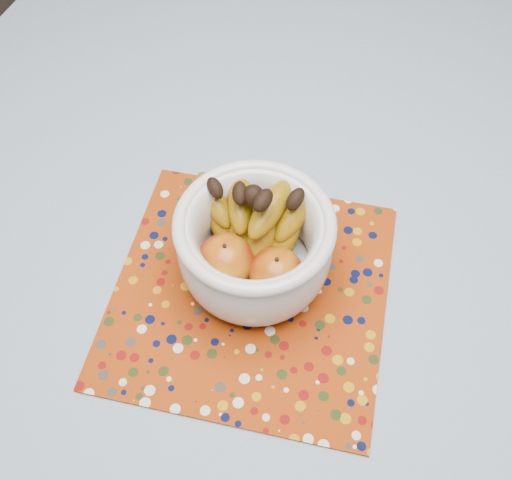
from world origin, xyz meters
TOP-DOWN VIEW (x-y plane):
  - table at (0.00, 0.00)m, footprint 1.20×1.20m
  - tablecloth at (0.00, 0.00)m, footprint 1.32×1.32m
  - placemat at (-0.03, -0.11)m, footprint 0.39×0.39m
  - fruit_bowl at (-0.04, -0.07)m, footprint 0.22×0.20m

SIDE VIEW (x-z plane):
  - table at x=0.00m, z-range 0.30..1.05m
  - tablecloth at x=0.00m, z-range 0.75..0.76m
  - placemat at x=-0.03m, z-range 0.76..0.76m
  - fruit_bowl at x=-0.04m, z-range 0.76..0.91m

